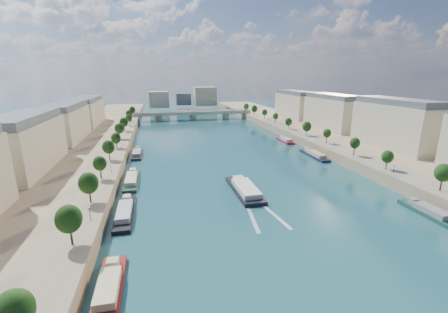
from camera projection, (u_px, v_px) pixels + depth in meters
name	position (u px, v px, depth m)	size (l,w,h in m)	color
ground	(226.00, 157.00, 155.83)	(700.00, 700.00, 0.00)	#0D353D
quay_left	(76.00, 161.00, 139.77)	(44.00, 520.00, 5.00)	#9E8460
quay_right	(349.00, 146.00, 170.56)	(44.00, 520.00, 5.00)	#9E8460
pave_left	(110.00, 154.00, 142.31)	(14.00, 520.00, 0.10)	gray
pave_right	(326.00, 143.00, 166.68)	(14.00, 520.00, 0.10)	gray
trees_left	(114.00, 142.00, 143.17)	(4.80, 268.80, 8.26)	#382B1E
trees_right	(314.00, 130.00, 174.21)	(4.80, 268.80, 8.26)	#382B1E
lamps_left	(117.00, 153.00, 133.14)	(0.36, 200.36, 4.28)	black
lamps_right	(314.00, 136.00, 169.69)	(0.36, 200.36, 4.28)	black
buildings_left	(50.00, 129.00, 144.58)	(16.00, 226.00, 23.20)	#B9AE8E
buildings_right	(358.00, 118.00, 180.92)	(16.00, 226.00, 23.20)	#B9AE8E
skyline	(187.00, 98.00, 359.03)	(79.00, 42.00, 22.00)	#B9AE8E
bridge	(193.00, 114.00, 285.01)	(112.00, 12.00, 8.15)	#C1B79E
tour_barge	(245.00, 189.00, 109.74)	(7.90, 27.29, 3.75)	black
wake	(260.00, 211.00, 94.38)	(10.76, 25.96, 0.04)	silver
moored_barges_left	(130.00, 190.00, 109.80)	(5.00, 128.65, 3.60)	maroon
moored_barges_right	(362.00, 179.00, 121.35)	(5.00, 161.07, 3.60)	black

